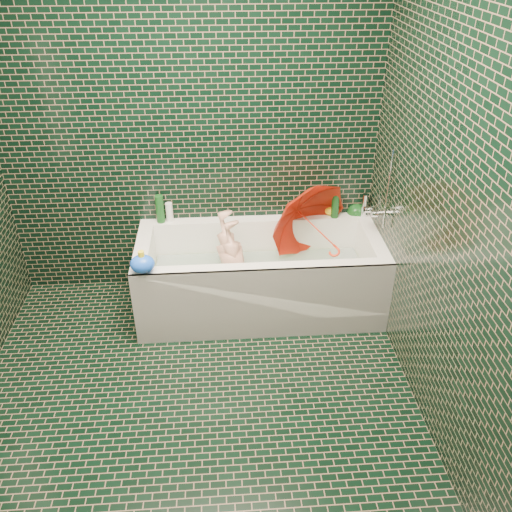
{
  "coord_description": "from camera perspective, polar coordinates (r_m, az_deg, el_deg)",
  "views": [
    {
      "loc": [
        0.19,
        -2.18,
        2.43
      ],
      "look_at": [
        0.41,
        0.82,
        0.55
      ],
      "focal_mm": 38.0,
      "sensor_mm": 36.0,
      "label": 1
    }
  ],
  "objects": [
    {
      "name": "child",
      "position": [
        3.83,
        -2.05,
        -1.64
      ],
      "size": [
        0.94,
        0.46,
        0.32
      ],
      "primitive_type": "imported",
      "rotation": [
        -1.44,
        0.0,
        -1.4
      ],
      "color": "tan",
      "rests_on": "bathtub"
    },
    {
      "name": "wall_front",
      "position": [
        1.42,
        -10.91,
        -24.75
      ],
      "size": [
        2.8,
        0.0,
        2.8
      ],
      "primitive_type": "plane",
      "rotation": [
        -1.57,
        0.0,
        0.0
      ],
      "color": "black",
      "rests_on": "floor"
    },
    {
      "name": "bottle_left_short",
      "position": [
        3.99,
        -9.11,
        4.59
      ],
      "size": [
        0.06,
        0.06,
        0.14
      ],
      "primitive_type": "cylinder",
      "rotation": [
        0.0,
        0.0,
        0.15
      ],
      "color": "white",
      "rests_on": "bathtub"
    },
    {
      "name": "bath_mat",
      "position": [
        3.93,
        0.38,
        -3.33
      ],
      "size": [
        1.35,
        0.47,
        0.01
      ],
      "primitive_type": "cube",
      "color": "#4CD42A",
      "rests_on": "bathtub"
    },
    {
      "name": "rubber_duck",
      "position": [
        4.07,
        7.95,
        4.79
      ],
      "size": [
        0.11,
        0.07,
        0.09
      ],
      "rotation": [
        0.0,
        0.0,
        -0.02
      ],
      "color": "yellow",
      "rests_on": "bathtub"
    },
    {
      "name": "soap_bottle_b",
      "position": [
        4.15,
        11.13,
        4.39
      ],
      "size": [
        0.09,
        0.09,
        0.2
      ],
      "primitive_type": "imported",
      "rotation": [
        0.0,
        0.0,
        -0.03
      ],
      "color": "#4D1F76",
      "rests_on": "bathtub"
    },
    {
      "name": "bath_toy",
      "position": [
        3.42,
        -11.87,
        -0.8
      ],
      "size": [
        0.16,
        0.14,
        0.15
      ],
      "rotation": [
        0.0,
        0.0,
        -0.08
      ],
      "color": "blue",
      "rests_on": "bathtub"
    },
    {
      "name": "soap_bottle_a",
      "position": [
        4.14,
        11.16,
        4.33
      ],
      "size": [
        0.13,
        0.13,
        0.26
      ],
      "primitive_type": "imported",
      "rotation": [
        0.0,
        0.0,
        -0.43
      ],
      "color": "white",
      "rests_on": "bathtub"
    },
    {
      "name": "bathtub",
      "position": [
        3.89,
        0.4,
        -2.81
      ],
      "size": [
        1.7,
        0.75,
        0.55
      ],
      "color": "white",
      "rests_on": "floor"
    },
    {
      "name": "faucet",
      "position": [
        3.75,
        12.95,
        4.92
      ],
      "size": [
        0.18,
        0.19,
        0.55
      ],
      "color": "silver",
      "rests_on": "wall_right"
    },
    {
      "name": "umbrella",
      "position": [
        3.83,
        6.46,
        2.81
      ],
      "size": [
        0.94,
        0.95,
        0.86
      ],
      "primitive_type": "imported",
      "rotation": [
        0.27,
        -0.43,
        0.43
      ],
      "color": "red",
      "rests_on": "bathtub"
    },
    {
      "name": "bottle_right_pump",
      "position": [
        4.08,
        11.38,
        5.25
      ],
      "size": [
        0.05,
        0.05,
        0.18
      ],
      "primitive_type": "cylinder",
      "rotation": [
        0.0,
        0.0,
        -0.11
      ],
      "color": "silver",
      "rests_on": "bathtub"
    },
    {
      "name": "bottle_left_tall",
      "position": [
        3.97,
        -10.08,
        4.89
      ],
      "size": [
        0.07,
        0.07,
        0.21
      ],
      "primitive_type": "cylinder",
      "rotation": [
        0.0,
        0.0,
        -0.23
      ],
      "color": "#144619",
      "rests_on": "bathtub"
    },
    {
      "name": "bottle_right_tall",
      "position": [
        4.02,
        8.36,
        5.46
      ],
      "size": [
        0.07,
        0.07,
        0.22
      ],
      "primitive_type": "cylinder",
      "rotation": [
        0.0,
        0.0,
        -0.36
      ],
      "color": "#144619",
      "rests_on": "bathtub"
    },
    {
      "name": "wall_right",
      "position": [
        2.71,
        20.52,
        4.07
      ],
      "size": [
        0.0,
        2.8,
        2.8
      ],
      "primitive_type": "plane",
      "rotation": [
        1.57,
        0.0,
        -1.57
      ],
      "color": "black",
      "rests_on": "floor"
    },
    {
      "name": "soap_bottle_c",
      "position": [
        4.1,
        10.5,
        4.13
      ],
      "size": [
        0.17,
        0.17,
        0.18
      ],
      "primitive_type": "imported",
      "rotation": [
        0.0,
        0.0,
        -0.22
      ],
      "color": "#144619",
      "rests_on": "bathtub"
    },
    {
      "name": "water",
      "position": [
        3.85,
        0.38,
        -1.58
      ],
      "size": [
        1.48,
        0.53,
        0.0
      ],
      "primitive_type": "cube",
      "color": "silver",
      "rests_on": "bathtub"
    },
    {
      "name": "floor",
      "position": [
        3.27,
        -6.37,
        -16.34
      ],
      "size": [
        2.8,
        2.8,
        0.0
      ],
      "primitive_type": "plane",
      "color": "black",
      "rests_on": "ground"
    },
    {
      "name": "wall_back",
      "position": [
        3.77,
        -7.06,
        13.5
      ],
      "size": [
        2.8,
        0.0,
        2.8
      ],
      "primitive_type": "plane",
      "rotation": [
        1.57,
        0.0,
        0.0
      ],
      "color": "black",
      "rests_on": "floor"
    }
  ]
}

